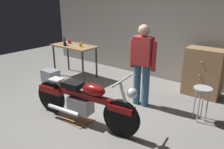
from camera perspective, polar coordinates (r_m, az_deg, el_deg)
ground_plane at (r=4.28m, az=-6.25°, el=-10.63°), size 12.00×12.00×0.00m
back_wall at (r=6.04m, az=12.53°, el=13.44°), size 8.00×0.12×3.10m
workbench at (r=6.18m, az=-9.93°, el=6.55°), size 1.30×0.64×0.90m
motorcycle at (r=3.85m, az=-7.60°, el=-6.73°), size 2.18×0.66×1.00m
person_standing at (r=4.37m, az=7.97°, el=3.16°), size 0.57×0.24×1.67m
shop_stool at (r=4.21m, az=22.60°, el=-5.02°), size 0.32×0.32×0.64m
wooden_dresser at (r=5.30m, az=22.83°, el=0.48°), size 0.80×0.47×1.10m
drip_tray at (r=4.18m, az=-9.05°, el=-11.50°), size 0.56×0.40×0.01m
storage_bin at (r=6.01m, az=-15.84°, el=-0.41°), size 0.44×0.32×0.34m
mug_yellow_tall at (r=5.93m, az=-8.26°, el=7.78°), size 0.11×0.08×0.11m
mug_black_matte at (r=6.12m, az=-12.28°, el=7.88°), size 0.11×0.08×0.11m
mug_red_diner at (r=6.45m, az=-11.13°, el=8.45°), size 0.12×0.09×0.09m
bottle at (r=6.24m, az=-12.38°, el=8.49°), size 0.06×0.06×0.24m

